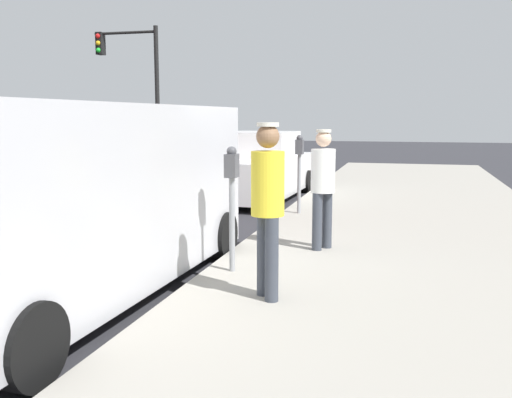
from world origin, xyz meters
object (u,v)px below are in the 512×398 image
pedestrian_in_white (323,181)px  parking_meter_far (299,160)px  pedestrian_in_yellow (268,198)px  parked_van (77,195)px  parked_sedan_ahead (258,169)px  traffic_light_corner (135,75)px  parking_meter_near (232,187)px

pedestrian_in_white → parking_meter_far: bearing=106.9°
pedestrian_in_yellow → parked_van: parked_van is taller
pedestrian_in_white → parked_van: parked_van is taller
parked_sedan_ahead → traffic_light_corner: (-6.11, 5.73, 2.77)m
pedestrian_in_yellow → parking_meter_far: bearing=97.2°
parking_meter_far → parked_van: size_ratio=0.29×
parked_van → traffic_light_corner: size_ratio=1.01×
traffic_light_corner → pedestrian_in_white: bearing=-52.8°
pedestrian_in_white → parked_sedan_ahead: 6.00m
parking_meter_far → parked_van: bearing=-105.8°
parked_van → traffic_light_corner: (-6.12, 13.62, 2.36)m
parking_meter_near → parked_van: (-1.50, -0.95, -0.03)m
pedestrian_in_yellow → parked_sedan_ahead: size_ratio=0.41×
parking_meter_near → parking_meter_far: same height
pedestrian_in_white → traffic_light_corner: traffic_light_corner is taller
parked_sedan_ahead → traffic_light_corner: traffic_light_corner is taller
parking_meter_far → traffic_light_corner: (-7.62, 8.32, 2.34)m
parking_meter_far → traffic_light_corner: traffic_light_corner is taller
pedestrian_in_yellow → parking_meter_near: bearing=126.4°
parking_meter_far → parked_sedan_ahead: 3.03m
parking_meter_far → pedestrian_in_yellow: 5.29m
parking_meter_near → parked_van: bearing=-147.7°
parked_van → pedestrian_in_white: bearing=45.2°
parking_meter_near → pedestrian_in_white: (0.88, 1.45, -0.06)m
parked_van → parked_sedan_ahead: 7.90m
pedestrian_in_white → traffic_light_corner: (-8.51, 11.22, 2.40)m
parked_van → parked_sedan_ahead: size_ratio=1.18×
parked_sedan_ahead → parking_meter_far: bearing=-59.7°
parking_meter_far → parked_van: 5.51m
pedestrian_in_white → parking_meter_near: bearing=-121.3°
parking_meter_far → pedestrian_in_white: 3.03m
parking_meter_far → pedestrian_in_yellow: (0.66, -5.25, 0.02)m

